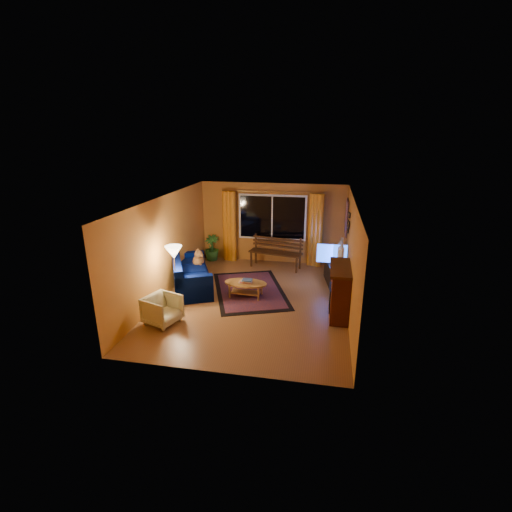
% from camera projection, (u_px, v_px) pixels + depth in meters
% --- Properties ---
extents(floor, '(4.50, 6.00, 0.02)m').
position_uv_depth(floor, '(254.00, 300.00, 9.20)').
color(floor, brown).
rests_on(floor, ground).
extents(ceiling, '(4.50, 6.00, 0.02)m').
position_uv_depth(ceiling, '(254.00, 199.00, 8.40)').
color(ceiling, white).
rests_on(ceiling, ground).
extents(wall_back, '(4.50, 0.02, 2.50)m').
position_uv_depth(wall_back, '(272.00, 223.00, 11.61)').
color(wall_back, '#BB782F').
rests_on(wall_back, ground).
extents(wall_left, '(0.02, 6.00, 2.50)m').
position_uv_depth(wall_left, '(165.00, 247.00, 9.21)').
color(wall_left, '#BB782F').
rests_on(wall_left, ground).
extents(wall_right, '(0.02, 6.00, 2.50)m').
position_uv_depth(wall_right, '(351.00, 258.00, 8.40)').
color(wall_right, '#BB782F').
rests_on(wall_right, ground).
extents(window, '(2.00, 0.02, 1.30)m').
position_uv_depth(window, '(272.00, 217.00, 11.48)').
color(window, black).
rests_on(window, wall_back).
extents(curtain_rod, '(3.20, 0.03, 0.03)m').
position_uv_depth(curtain_rod, '(272.00, 192.00, 11.19)').
color(curtain_rod, '#BF8C3F').
rests_on(curtain_rod, wall_back).
extents(curtain_left, '(0.36, 0.36, 2.24)m').
position_uv_depth(curtain_left, '(230.00, 226.00, 11.77)').
color(curtain_left, orange).
rests_on(curtain_left, ground).
extents(curtain_right, '(0.36, 0.36, 2.24)m').
position_uv_depth(curtain_right, '(315.00, 230.00, 11.28)').
color(curtain_right, orange).
rests_on(curtain_right, ground).
extents(bench, '(1.67, 0.78, 0.48)m').
position_uv_depth(bench, '(275.00, 260.00, 11.33)').
color(bench, black).
rests_on(bench, ground).
extents(potted_plant, '(0.50, 0.50, 0.83)m').
position_uv_depth(potted_plant, '(212.00, 248.00, 11.97)').
color(potted_plant, '#235B1E').
rests_on(potted_plant, ground).
extents(sofa, '(1.72, 2.31, 0.86)m').
position_uv_depth(sofa, '(191.00, 272.00, 9.82)').
color(sofa, '#00093D').
rests_on(sofa, ground).
extents(dog, '(0.42, 0.50, 0.47)m').
position_uv_depth(dog, '(198.00, 258.00, 10.18)').
color(dog, brown).
rests_on(dog, sofa).
extents(armchair, '(0.81, 0.83, 0.69)m').
position_uv_depth(armchair, '(162.00, 308.00, 7.98)').
color(armchair, beige).
rests_on(armchair, ground).
extents(floor_lamp, '(0.25, 0.25, 1.45)m').
position_uv_depth(floor_lamp, '(175.00, 276.00, 8.77)').
color(floor_lamp, '#BF8C3F').
rests_on(floor_lamp, ground).
extents(rug, '(2.56, 3.15, 0.02)m').
position_uv_depth(rug, '(250.00, 290.00, 9.74)').
color(rug, maroon).
rests_on(rug, ground).
extents(coffee_table, '(1.10, 1.10, 0.39)m').
position_uv_depth(coffee_table, '(246.00, 290.00, 9.31)').
color(coffee_table, '#A77435').
rests_on(coffee_table, ground).
extents(tv_console, '(0.66, 1.39, 0.56)m').
position_uv_depth(tv_console, '(336.00, 275.00, 10.05)').
color(tv_console, black).
rests_on(tv_console, ground).
extents(television, '(0.15, 1.11, 0.64)m').
position_uv_depth(television, '(337.00, 254.00, 9.87)').
color(television, black).
rests_on(television, tv_console).
extents(fireplace, '(0.40, 1.20, 1.10)m').
position_uv_depth(fireplace, '(340.00, 292.00, 8.28)').
color(fireplace, maroon).
rests_on(fireplace, ground).
extents(mirror_cluster, '(0.06, 0.60, 0.56)m').
position_uv_depth(mirror_cluster, '(348.00, 221.00, 9.44)').
color(mirror_cluster, black).
rests_on(mirror_cluster, wall_right).
extents(painting, '(0.04, 0.76, 0.96)m').
position_uv_depth(painting, '(347.00, 217.00, 10.56)').
color(painting, '#C75721').
rests_on(painting, wall_right).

